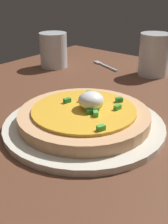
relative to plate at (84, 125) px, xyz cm
name	(u,v)px	position (x,y,z in cm)	size (l,w,h in cm)	color
dining_table	(118,118)	(1.42, 9.14, -1.69)	(96.29, 85.31, 2.21)	brown
plate	(84,125)	(0.00, 0.00, 0.00)	(28.71, 28.71, 1.17)	silver
pizza	(84,115)	(0.04, 0.05, 1.95)	(23.37, 23.37, 5.67)	tan
cup_near	(54,52)	(-31.95, 24.81, 3.96)	(8.08, 8.08, 10.06)	silver
cup_far	(154,55)	(-5.19, 36.45, 4.80)	(8.17, 8.17, 11.28)	silver
fork	(104,65)	(-20.61, 34.87, -0.33)	(11.35, 5.30, 0.50)	#B7B7BC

